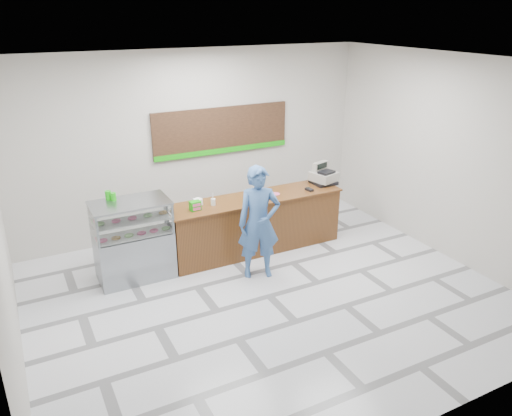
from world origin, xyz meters
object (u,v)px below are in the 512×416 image
display_case (133,240)px  customer (259,223)px  serving_tray (255,200)px  cash_register (323,176)px  sales_counter (255,224)px

display_case → customer: 2.05m
display_case → serving_tray: size_ratio=3.35×
cash_register → sales_counter: bearing=166.9°
sales_counter → customer: bearing=-113.6°
sales_counter → display_case: (-2.22, -0.00, 0.16)m
serving_tray → customer: 0.79m
serving_tray → customer: bearing=-128.3°
sales_counter → customer: size_ratio=1.73×
cash_register → customer: customer is taller
sales_counter → customer: (-0.38, -0.86, 0.43)m
cash_register → customer: size_ratio=0.29×
cash_register → serving_tray: size_ratio=1.35×
sales_counter → cash_register: size_ratio=6.07×
cash_register → customer: 2.11m
display_case → serving_tray: bearing=-3.6°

